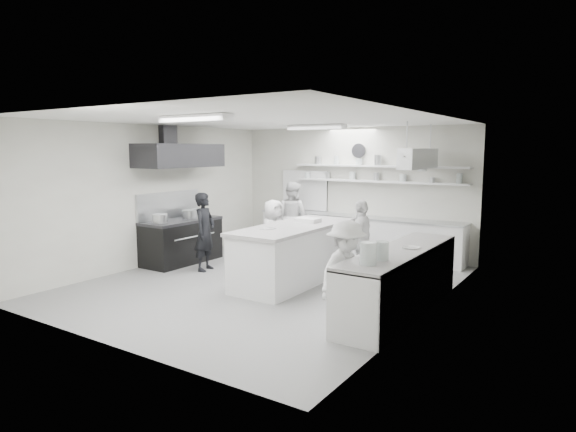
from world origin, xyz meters
The scene contains 27 objects.
floor centered at (0.00, 0.00, -0.01)m, with size 6.00×7.00×0.02m, color gray.
ceiling centered at (0.00, 0.00, 3.01)m, with size 6.00×7.00×0.02m, color white.
wall_back centered at (0.00, 3.50, 1.50)m, with size 6.00×0.04×3.00m, color beige.
wall_front centered at (0.00, -3.50, 1.50)m, with size 6.00×0.04×3.00m, color beige.
wall_left centered at (-3.00, 0.00, 1.50)m, with size 0.04×7.00×3.00m, color beige.
wall_right centered at (3.00, 0.00, 1.50)m, with size 0.04×7.00×3.00m, color beige.
stove centered at (-2.60, 0.40, 0.45)m, with size 0.80×1.80×0.90m, color black.
exhaust_hood centered at (-2.60, 0.40, 2.35)m, with size 0.85×2.00×0.50m, color #29292D.
back_counter centered at (0.30, 3.20, 0.46)m, with size 5.00×0.60×0.92m, color silver.
shelf_lower centered at (0.70, 3.37, 1.75)m, with size 4.20×0.26×0.04m, color silver.
shelf_upper centered at (0.70, 3.37, 2.10)m, with size 4.20×0.26×0.04m, color silver.
pass_through_window centered at (-1.30, 3.48, 1.45)m, with size 1.30×0.04×1.00m, color black.
wall_clock centered at (0.20, 3.46, 2.45)m, with size 0.32×0.32×0.05m, color silver.
right_counter centered at (2.65, -0.20, 0.47)m, with size 0.74×3.30×0.94m, color silver.
pot_rack centered at (2.00, 2.40, 2.30)m, with size 0.30×1.60×0.40m, color #B1B4B8.
light_fixture_front centered at (0.00, -1.80, 2.94)m, with size 1.30×0.25×0.10m, color silver.
light_fixture_rear centered at (0.00, 1.80, 2.94)m, with size 1.30×0.25×0.10m, color silver.
prep_island centered at (0.35, 0.40, 0.51)m, with size 1.04×2.79×1.03m, color silver.
stove_pot centered at (-2.60, 0.69, 1.02)m, with size 0.34×0.34×0.23m, color #B1B4B8.
cook_stove centered at (-1.67, 0.15, 0.81)m, with size 0.59×0.39×1.61m, color black.
cook_back centered at (-1.21, 2.74, 0.85)m, with size 0.83×0.65×1.71m, color white.
cook_island_left centered at (-0.51, 0.95, 0.73)m, with size 0.71×0.46×1.46m, color white.
cook_island_right centered at (1.40, 1.10, 0.78)m, with size 0.91×0.38×1.56m, color white.
cook_right centered at (2.23, -1.19, 0.75)m, with size 0.97×0.56×1.51m, color white.
bowl_island_a centered at (0.19, -0.21, 1.06)m, with size 0.25×0.25×0.06m, color #B1B4B8.
bowl_island_b centered at (0.15, -0.29, 1.06)m, with size 0.19×0.19×0.06m, color silver.
bowl_right centered at (2.75, -0.04, 0.97)m, with size 0.26×0.26×0.06m, color silver.
Camera 1 is at (5.28, -7.32, 2.48)m, focal length 31.01 mm.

